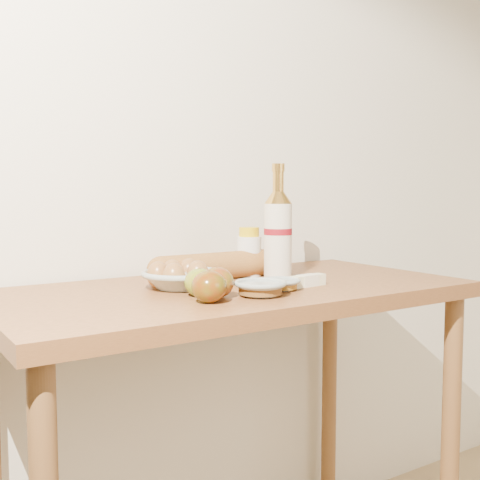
% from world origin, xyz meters
% --- Properties ---
extents(back_wall, '(3.50, 0.02, 2.60)m').
position_xyz_m(back_wall, '(0.00, 1.51, 1.30)').
color(back_wall, silver).
rests_on(back_wall, ground).
extents(table, '(1.20, 0.60, 0.90)m').
position_xyz_m(table, '(0.00, 1.18, 0.78)').
color(table, '#945B2F').
rests_on(table, ground).
extents(bourbon_bottle, '(0.08, 0.08, 0.32)m').
position_xyz_m(bourbon_bottle, '(0.17, 1.22, 1.03)').
color(bourbon_bottle, beige).
rests_on(bourbon_bottle, table).
extents(cream_bottle, '(0.08, 0.08, 0.14)m').
position_xyz_m(cream_bottle, '(0.13, 1.31, 0.96)').
color(cream_bottle, silver).
rests_on(cream_bottle, table).
extents(egg_bowl, '(0.23, 0.23, 0.07)m').
position_xyz_m(egg_bowl, '(-0.13, 1.22, 0.93)').
color(egg_bowl, '#98A6A2').
rests_on(egg_bowl, table).
extents(baguette, '(0.45, 0.08, 0.07)m').
position_xyz_m(baguette, '(0.04, 1.30, 0.94)').
color(baguette, '#AA7134').
rests_on(baguette, table).
extents(apple_yellowgreen, '(0.07, 0.07, 0.07)m').
position_xyz_m(apple_yellowgreen, '(-0.14, 1.10, 0.93)').
color(apple_yellowgreen, olive).
rests_on(apple_yellowgreen, table).
extents(apple_redgreen_front, '(0.09, 0.09, 0.07)m').
position_xyz_m(apple_redgreen_front, '(-0.17, 1.02, 0.94)').
color(apple_redgreen_front, maroon).
rests_on(apple_redgreen_front, table).
extents(apple_redgreen_right, '(0.10, 0.10, 0.07)m').
position_xyz_m(apple_redgreen_right, '(-0.12, 1.06, 0.94)').
color(apple_redgreen_right, maroon).
rests_on(apple_redgreen_right, table).
extents(sugar_bowl, '(0.15, 0.15, 0.04)m').
position_xyz_m(sugar_bowl, '(-0.02, 1.03, 0.92)').
color(sugar_bowl, '#8E9B96').
rests_on(sugar_bowl, table).
extents(syrup_bowl, '(0.13, 0.13, 0.03)m').
position_xyz_m(syrup_bowl, '(0.06, 1.07, 0.91)').
color(syrup_bowl, gray).
rests_on(syrup_bowl, table).
extents(butter_stick, '(0.11, 0.04, 0.03)m').
position_xyz_m(butter_stick, '(0.16, 1.08, 0.91)').
color(butter_stick, beige).
rests_on(butter_stick, table).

